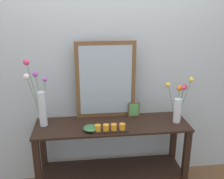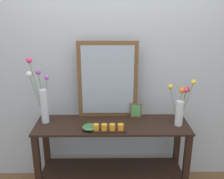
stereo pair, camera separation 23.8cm
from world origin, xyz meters
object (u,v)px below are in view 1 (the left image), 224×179
vase_right (179,103)px  picture_frame_small (134,110)px  tall_vase_left (40,100)px  console_table (112,150)px  candle_tray (110,128)px  mirror_leaning (106,80)px  decorative_bowl (91,128)px

vase_right → picture_frame_small: bearing=157.5°
tall_vase_left → vase_right: (1.30, -0.07, -0.06)m
vase_right → console_table: bearing=178.5°
console_table → candle_tray: bearing=-103.5°
mirror_leaning → tall_vase_left: size_ratio=1.19×
tall_vase_left → decorative_bowl: tall_vase_left is taller
picture_frame_small → decorative_bowl: (-0.45, -0.26, -0.05)m
decorative_bowl → vase_right: bearing=6.5°
candle_tray → picture_frame_small: 0.40m
mirror_leaning → candle_tray: 0.48m
vase_right → candle_tray: size_ratio=1.44×
mirror_leaning → candle_tray: bearing=-89.0°
vase_right → picture_frame_small: size_ratio=3.05×
tall_vase_left → picture_frame_small: bearing=6.2°
mirror_leaning → decorative_bowl: (-0.16, -0.30, -0.36)m
console_table → candle_tray: 0.34m
vase_right → candle_tray: vase_right is taller
mirror_leaning → vase_right: (0.68, -0.20, -0.19)m
console_table → decorative_bowl: bearing=-151.3°
tall_vase_left → picture_frame_small: (0.90, 0.10, -0.18)m
console_table → decorative_bowl: 0.38m
candle_tray → tall_vase_left: bearing=162.9°
picture_frame_small → vase_right: bearing=-22.5°
console_table → picture_frame_small: picture_frame_small is taller
candle_tray → mirror_leaning: bearing=91.0°
console_table → mirror_leaning: size_ratio=1.92×
tall_vase_left → candle_tray: size_ratio=2.02×
tall_vase_left → decorative_bowl: size_ratio=4.52×
tall_vase_left → vase_right: size_ratio=1.40×
console_table → mirror_leaning: (-0.04, 0.19, 0.66)m
console_table → picture_frame_small: (0.24, 0.15, 0.36)m
console_table → decorative_bowl: size_ratio=10.31×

